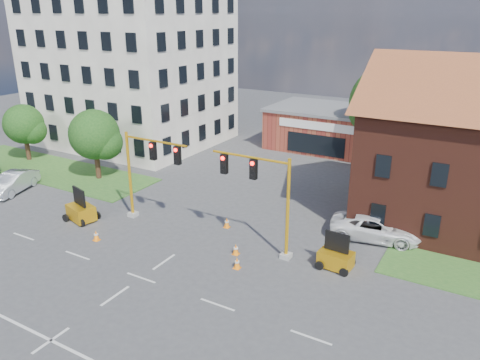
{
  "coord_description": "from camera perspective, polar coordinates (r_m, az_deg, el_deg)",
  "views": [
    {
      "loc": [
        15.91,
        -16.63,
        13.9
      ],
      "look_at": [
        0.53,
        10.0,
        2.69
      ],
      "focal_mm": 35.0,
      "sensor_mm": 36.0,
      "label": 1
    }
  ],
  "objects": [
    {
      "name": "cone_d",
      "position": [
        28.44,
        -0.52,
        -8.45
      ],
      "size": [
        0.4,
        0.4,
        0.7
      ],
      "color": "orange",
      "rests_on": "ground"
    },
    {
      "name": "signal_mast_east",
      "position": [
        27.3,
        2.75,
        -1.43
      ],
      "size": [
        5.3,
        0.6,
        6.2
      ],
      "color": "gray",
      "rests_on": "ground"
    },
    {
      "name": "cone_b",
      "position": [
        31.77,
        -1.63,
        -5.24
      ],
      "size": [
        0.4,
        0.4,
        0.7
      ],
      "color": "orange",
      "rests_on": "ground"
    },
    {
      "name": "trailer_east",
      "position": [
        27.46,
        11.61,
        -9.24
      ],
      "size": [
        1.94,
        1.37,
        2.11
      ],
      "rotation": [
        0.0,
        0.0,
        -0.07
      ],
      "color": "orange",
      "rests_on": "ground"
    },
    {
      "name": "signal_mast_west",
      "position": [
        31.97,
        -11.25,
        1.45
      ],
      "size": [
        5.3,
        0.6,
        6.2
      ],
      "color": "gray",
      "rests_on": "ground"
    },
    {
      "name": "tree_nw_front",
      "position": [
        41.52,
        -17.03,
        5.08
      ],
      "size": [
        4.47,
        4.26,
        6.12
      ],
      "color": "#352213",
      "rests_on": "ground"
    },
    {
      "name": "cone_c",
      "position": [
        27.02,
        -0.37,
        -10.09
      ],
      "size": [
        0.4,
        0.4,
        0.7
      ],
      "color": "orange",
      "rests_on": "ground"
    },
    {
      "name": "pickup_white",
      "position": [
        31.31,
        16.24,
        -5.57
      ],
      "size": [
        6.09,
        3.62,
        1.59
      ],
      "primitive_type": "imported",
      "rotation": [
        0.0,
        0.0,
        1.75
      ],
      "color": "white",
      "rests_on": "ground"
    },
    {
      "name": "office_block",
      "position": [
        52.79,
        -13.46,
        15.61
      ],
      "size": [
        18.4,
        15.4,
        20.6
      ],
      "color": "#BCB2A5",
      "rests_on": "ground"
    },
    {
      "name": "tree_large",
      "position": [
        45.4,
        18.2,
        8.48
      ],
      "size": [
        7.65,
        7.28,
        9.46
      ],
      "color": "#352213",
      "rests_on": "ground"
    },
    {
      "name": "lane_markings",
      "position": [
        25.14,
        -16.62,
        -14.48
      ],
      "size": [
        60.0,
        36.0,
        0.01
      ],
      "primitive_type": null,
      "color": "silver",
      "rests_on": "ground"
    },
    {
      "name": "sedan_silver_front",
      "position": [
        41.9,
        -25.93,
        -0.28
      ],
      "size": [
        3.11,
        5.15,
        1.6
      ],
      "primitive_type": "imported",
      "rotation": [
        0.0,
        0.0,
        0.31
      ],
      "color": "#B7BBC0",
      "rests_on": "ground"
    },
    {
      "name": "tree_nw_rear",
      "position": [
        49.54,
        -24.65,
        6.03
      ],
      "size": [
        3.97,
        3.78,
        5.5
      ],
      "color": "#352213",
      "rests_on": "ground"
    },
    {
      "name": "brick_shop",
      "position": [
        50.63,
        10.91,
        6.26
      ],
      "size": [
        12.4,
        8.4,
        4.3
      ],
      "color": "maroon",
      "rests_on": "ground"
    },
    {
      "name": "ground",
      "position": [
        26.88,
        -11.97,
        -11.58
      ],
      "size": [
        120.0,
        120.0,
        0.0
      ],
      "primitive_type": "plane",
      "color": "#3D3D40",
      "rests_on": "ground"
    },
    {
      "name": "trailer_west",
      "position": [
        34.46,
        -18.82,
        -3.59
      ],
      "size": [
        2.31,
        1.86,
        2.3
      ],
      "rotation": [
        0.0,
        0.0,
        -0.29
      ],
      "color": "orange",
      "rests_on": "ground"
    },
    {
      "name": "cone_a",
      "position": [
        31.43,
        -17.13,
        -6.49
      ],
      "size": [
        0.4,
        0.4,
        0.7
      ],
      "color": "orange",
      "rests_on": "ground"
    },
    {
      "name": "grass_verge_nw",
      "position": [
        46.8,
        -22.34,
        1.26
      ],
      "size": [
        22.0,
        6.0,
        0.08
      ],
      "primitive_type": "cube",
      "color": "#27541F",
      "rests_on": "ground"
    }
  ]
}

